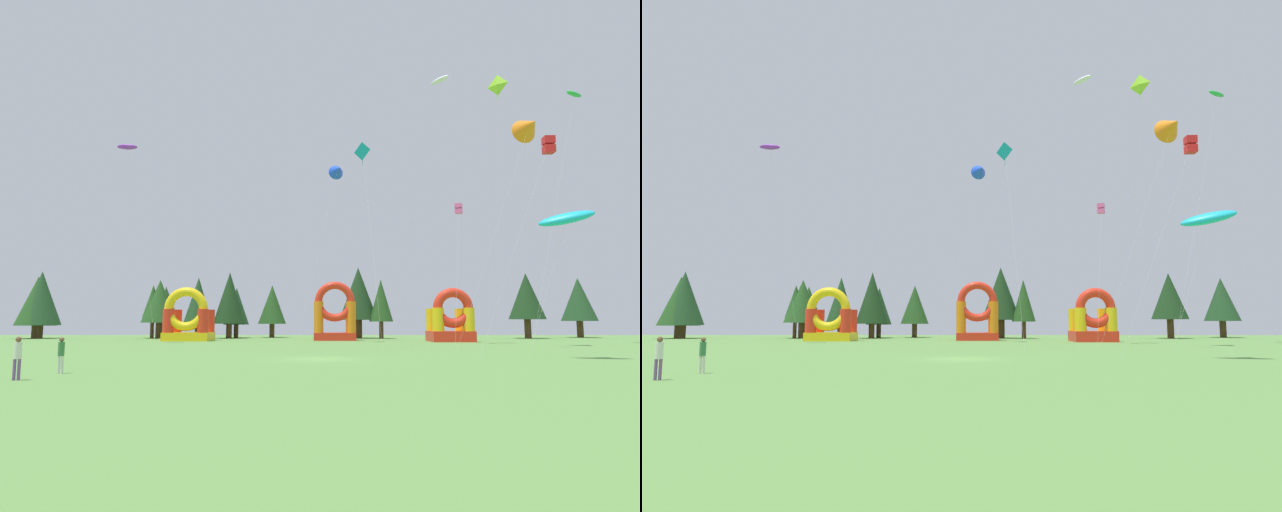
# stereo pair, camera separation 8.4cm
# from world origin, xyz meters

# --- Properties ---
(ground_plane) EXTENTS (120.00, 120.00, 0.00)m
(ground_plane) POSITION_xyz_m (0.00, 0.00, 0.00)
(ground_plane) COLOR #5B8C42
(kite_blue_delta) EXTENTS (5.38, 2.15, 20.20)m
(kite_blue_delta) POSITION_xyz_m (1.73, 26.47, 19.30)
(kite_blue_delta) COLOR blue
(kite_blue_delta) RESTS_ON ground_plane
(kite_white_parafoil) EXTENTS (5.36, 6.92, 28.25)m
(kite_white_parafoil) POSITION_xyz_m (12.60, 22.00, 27.82)
(kite_white_parafoil) COLOR white
(kite_white_parafoil) RESTS_ON ground_plane
(kite_purple_parafoil) EXTENTS (5.16, 0.99, 21.59)m
(kite_purple_parafoil) POSITION_xyz_m (-21.34, 23.84, 21.21)
(kite_purple_parafoil) COLOR purple
(kite_purple_parafoil) RESTS_ON ground_plane
(kite_red_box) EXTENTS (5.14, 0.66, 13.80)m
(kite_red_box) POSITION_xyz_m (14.45, 0.08, 13.24)
(kite_red_box) COLOR red
(kite_red_box) RESTS_ON ground_plane
(kite_teal_diamond) EXTENTS (1.57, 6.69, 19.15)m
(kite_teal_diamond) POSITION_xyz_m (4.04, 17.62, 18.41)
(kite_teal_diamond) COLOR #0C7F7A
(kite_teal_diamond) RESTS_ON ground_plane
(kite_pink_box) EXTENTS (2.15, 4.43, 14.44)m
(kite_pink_box) POSITION_xyz_m (14.21, 22.23, 13.90)
(kite_pink_box) COLOR #EA599E
(kite_pink_box) RESTS_ON ground_plane
(kite_orange_delta) EXTENTS (9.07, 2.78, 21.91)m
(kite_orange_delta) POSITION_xyz_m (19.69, 16.44, 20.59)
(kite_orange_delta) COLOR orange
(kite_orange_delta) RESTS_ON ground_plane
(kite_lime_diamond) EXTENTS (1.15, 6.57, 23.93)m
(kite_lime_diamond) POSITION_xyz_m (15.73, 13.30, 23.14)
(kite_lime_diamond) COLOR #8CD826
(kite_lime_diamond) RESTS_ON ground_plane
(kite_cyan_parafoil) EXTENTS (4.17, 2.30, 9.32)m
(kite_cyan_parafoil) POSITION_xyz_m (15.23, -0.07, 8.54)
(kite_cyan_parafoil) COLOR #19B7CC
(kite_cyan_parafoil) RESTS_ON ground_plane
(kite_green_parafoil) EXTENTS (9.15, 6.31, 27.69)m
(kite_green_parafoil) POSITION_xyz_m (27.88, 24.34, 27.21)
(kite_green_parafoil) COLOR green
(kite_green_parafoil) RESTS_ON ground_plane
(person_left_edge) EXTENTS (0.37, 0.37, 1.66)m
(person_left_edge) POSITION_xyz_m (-11.40, -11.94, 0.98)
(person_left_edge) COLOR #724C8C
(person_left_edge) RESTS_ON ground_plane
(person_midfield) EXTENTS (0.29, 0.29, 1.55)m
(person_midfield) POSITION_xyz_m (-11.07, -9.20, 0.92)
(person_midfield) COLOR silver
(person_midfield) RESTS_ON ground_plane
(inflatable_blue_arch) EXTENTS (5.03, 4.04, 7.06)m
(inflatable_blue_arch) POSITION_xyz_m (1.44, 32.81, 2.72)
(inflatable_blue_arch) COLOR red
(inflatable_blue_arch) RESTS_ON ground_plane
(inflatable_orange_dome) EXTENTS (4.73, 4.97, 6.01)m
(inflatable_orange_dome) POSITION_xyz_m (14.58, 28.85, 2.11)
(inflatable_orange_dome) COLOR red
(inflatable_orange_dome) RESTS_ON ground_plane
(inflatable_yellow_castle) EXTENTS (5.35, 4.67, 6.25)m
(inflatable_yellow_castle) POSITION_xyz_m (-15.91, 30.82, 2.22)
(inflatable_yellow_castle) COLOR yellow
(inflatable_yellow_castle) RESTS_ON ground_plane
(tree_row_0) EXTENTS (5.44, 5.44, 8.40)m
(tree_row_0) POSITION_xyz_m (-39.01, 40.11, 5.03)
(tree_row_0) COLOR #4C331E
(tree_row_0) RESTS_ON ground_plane
(tree_row_1) EXTENTS (5.48, 5.48, 9.11)m
(tree_row_1) POSITION_xyz_m (-38.59, 40.25, 5.42)
(tree_row_1) COLOR #4C331E
(tree_row_1) RESTS_ON ground_plane
(tree_row_2) EXTENTS (2.80, 2.80, 7.30)m
(tree_row_2) POSITION_xyz_m (-23.49, 41.16, 4.96)
(tree_row_2) COLOR #4C331E
(tree_row_2) RESTS_ON ground_plane
(tree_row_3) EXTENTS (3.85, 3.85, 7.34)m
(tree_row_3) POSITION_xyz_m (-22.94, 45.23, 4.81)
(tree_row_3) COLOR #4C331E
(tree_row_3) RESTS_ON ground_plane
(tree_row_4) EXTENTS (4.92, 4.92, 8.01)m
(tree_row_4) POSITION_xyz_m (-22.56, 41.21, 5.02)
(tree_row_4) COLOR #4C331E
(tree_row_4) RESTS_ON ground_plane
(tree_row_5) EXTENTS (4.11, 4.11, 8.31)m
(tree_row_5) POSITION_xyz_m (-17.14, 40.77, 4.95)
(tree_row_5) COLOR #4C331E
(tree_row_5) RESTS_ON ground_plane
(tree_row_6) EXTENTS (4.39, 4.39, 9.05)m
(tree_row_6) POSITION_xyz_m (-12.92, 41.24, 5.48)
(tree_row_6) COLOR #4C331E
(tree_row_6) RESTS_ON ground_plane
(tree_row_7) EXTENTS (3.57, 3.57, 7.02)m
(tree_row_7) POSITION_xyz_m (-12.29, 43.30, 4.40)
(tree_row_7) COLOR #4C331E
(tree_row_7) RESTS_ON ground_plane
(tree_row_8) EXTENTS (4.06, 4.06, 7.50)m
(tree_row_8) POSITION_xyz_m (-7.44, 45.25, 4.68)
(tree_row_8) COLOR #4C331E
(tree_row_8) RESTS_ON ground_plane
(tree_row_9) EXTENTS (5.33, 5.33, 9.78)m
(tree_row_9) POSITION_xyz_m (4.87, 41.95, 6.09)
(tree_row_9) COLOR #4C331E
(tree_row_9) RESTS_ON ground_plane
(tree_row_10) EXTENTS (3.23, 3.23, 7.96)m
(tree_row_10) POSITION_xyz_m (7.84, 40.35, 5.06)
(tree_row_10) COLOR #4C331E
(tree_row_10) RESTS_ON ground_plane
(tree_row_11) EXTENTS (4.90, 4.90, 8.90)m
(tree_row_11) POSITION_xyz_m (27.84, 41.22, 5.68)
(tree_row_11) COLOR #4C331E
(tree_row_11) RESTS_ON ground_plane
(tree_row_12) EXTENTS (4.96, 4.96, 8.57)m
(tree_row_12) POSITION_xyz_m (36.89, 45.47, 5.41)
(tree_row_12) COLOR #4C331E
(tree_row_12) RESTS_ON ground_plane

